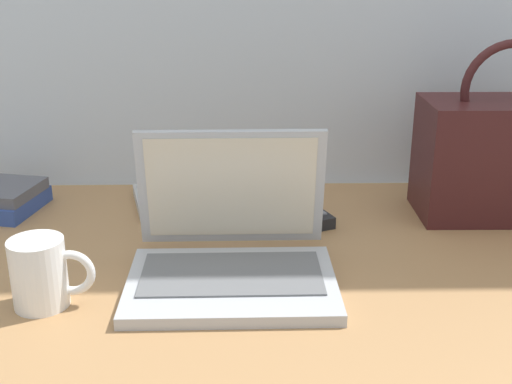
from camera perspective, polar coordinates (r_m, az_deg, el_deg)
name	(u,v)px	position (r m, az deg, el deg)	size (l,w,h in m)	color
desk	(279,269)	(1.08, 2.03, -6.71)	(1.60, 0.76, 0.03)	#A87A4C
laptop	(232,249)	(1.01, -2.14, -4.97)	(0.31, 0.26, 0.22)	#B2B5BA
coffee_mug	(42,273)	(0.97, -18.11, -6.70)	(0.12, 0.08, 0.10)	white
remote_control_near	(148,201)	(1.31, -9.34, -0.77)	(0.08, 0.17, 0.02)	#B7B7B7
remote_control_far	(304,210)	(1.25, 4.15, -1.58)	(0.11, 0.17, 0.02)	black
handbag	(502,156)	(1.31, 20.54, 2.97)	(0.30, 0.16, 0.33)	#3F1919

